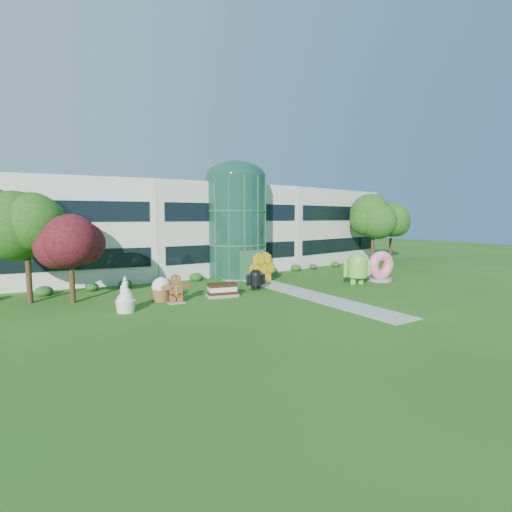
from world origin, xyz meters
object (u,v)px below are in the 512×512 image
donut (380,266)px  gingerbread (176,289)px  android_black (256,278)px  android_green (357,266)px

donut → gingerbread: (-19.21, 1.48, -0.40)m
android_black → gingerbread: size_ratio=0.89×
gingerbread → android_green: bearing=-1.9°
android_black → donut: size_ratio=0.69×
android_green → donut: 3.08m
android_green → gingerbread: (-16.13, 1.55, -0.58)m
android_black → gingerbread: 7.23m
donut → android_green: bearing=-170.1°
android_green → gingerbread: android_green is taller
donut → gingerbread: size_ratio=1.29×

